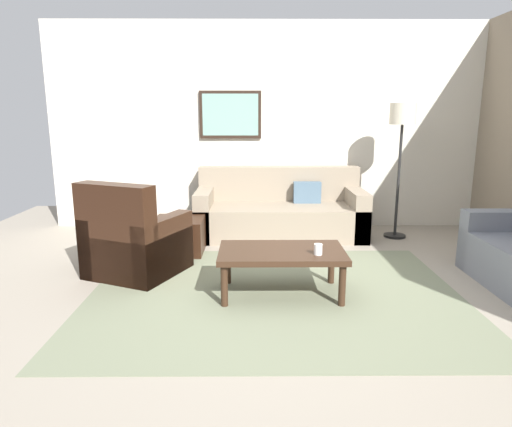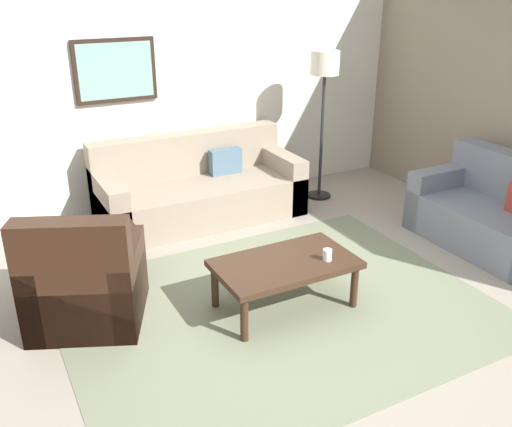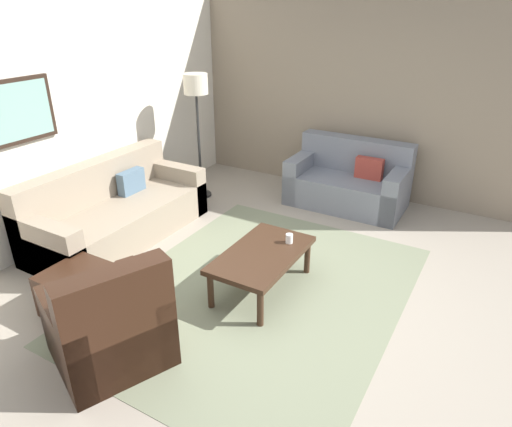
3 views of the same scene
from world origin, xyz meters
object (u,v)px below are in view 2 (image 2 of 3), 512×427
Objects in this scene: cup at (327,255)px; couch_main at (197,190)px; couch_loveseat at (500,217)px; ottoman at (106,251)px; framed_artwork at (115,71)px; coffee_table at (285,267)px; armchair_leather at (85,288)px; lamp_standing at (324,78)px.

couch_main is at bearing 94.95° from cup.
couch_loveseat reaches higher than ottoman.
framed_artwork reaches higher than ottoman.
framed_artwork reaches higher than coffee_table.
framed_artwork is at bearing 66.29° from ottoman.
couch_main is 2.21m from armchair_leather.
couch_loveseat is at bearing 3.24° from cup.
armchair_leather is (-1.55, -1.58, 0.01)m from couch_main.
cup is 2.61m from lamp_standing.
couch_main reaches higher than cup.
cup is (1.74, -0.64, 0.15)m from armchair_leather.
coffee_table is 1.31× the size of framed_artwork.
lamp_standing reaches higher than couch_loveseat.
ottoman is at bearing 131.33° from coffee_table.
lamp_standing is (3.05, 1.41, 1.10)m from armchair_leather.
framed_artwork is at bearing 66.24° from armchair_leather.
lamp_standing is at bearing 24.80° from armchair_leather.
couch_main and couch_loveseat have the same top height.
armchair_leather is at bearing 159.85° from cup.
couch_loveseat is 2.41m from coffee_table.
couch_loveseat is 2.76× the size of ottoman.
framed_artwork reaches higher than couch_loveseat.
lamp_standing is (-0.80, 1.93, 1.11)m from couch_loveseat.
armchair_leather is 0.83m from ottoman.
couch_loveseat is 2.36m from lamp_standing.
ottoman is 1.68m from coffee_table.
framed_artwork is at bearing 102.53° from coffee_table.
armchair_leather reaches higher than ottoman.
couch_loveseat is 0.90× the size of lamp_standing.
lamp_standing reaches higher than couch_main.
cup is (-2.11, -0.12, 0.15)m from couch_loveseat.
cup reaches higher than ottoman.
lamp_standing is (1.31, 2.05, 0.95)m from cup.
armchair_leather is at bearing -113.84° from ottoman.
framed_artwork is at bearing 164.66° from lamp_standing.
armchair_leather is 0.62× the size of lamp_standing.
couch_main is at bearing 45.55° from armchair_leather.
lamp_standing is at bearing 13.52° from ottoman.
framed_artwork reaches higher than cup.
ottoman is 0.33× the size of lamp_standing.
cup is (1.40, -1.39, 0.26)m from ottoman.
couch_main is 1.50m from framed_artwork.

